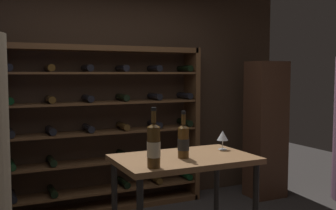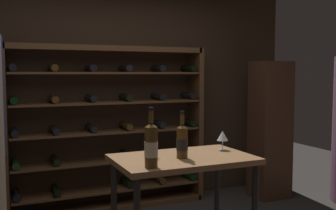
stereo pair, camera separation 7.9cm
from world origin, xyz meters
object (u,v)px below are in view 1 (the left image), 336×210
(tasting_table, at_px, (184,175))
(wine_glass_stemmed_right, at_px, (223,136))
(display_cabinet, at_px, (266,129))
(wine_bottle_amber_reserve, at_px, (183,141))
(wine_glass_stemmed_left, at_px, (153,142))
(wine_bottle_gold_foil, at_px, (154,145))
(wine_rack, at_px, (106,129))

(tasting_table, xyz_separation_m, wine_glass_stemmed_right, (0.39, 0.09, 0.24))
(display_cabinet, xyz_separation_m, wine_bottle_amber_reserve, (-1.97, -1.52, 0.24))
(wine_glass_stemmed_left, xyz_separation_m, wine_glass_stemmed_right, (0.60, 0.03, -0.00))
(wine_bottle_amber_reserve, height_order, wine_bottle_gold_foil, wine_bottle_gold_foil)
(display_cabinet, xyz_separation_m, wine_bottle_gold_foil, (-2.27, -1.69, 0.26))
(tasting_table, bearing_deg, wine_glass_stemmed_right, 13.67)
(wine_bottle_amber_reserve, relative_size, wine_glass_stemmed_right, 2.23)
(wine_rack, height_order, tasting_table, wine_rack)
(display_cabinet, relative_size, wine_bottle_amber_reserve, 5.16)
(wine_bottle_amber_reserve, relative_size, wine_glass_stemmed_left, 2.25)
(display_cabinet, height_order, wine_glass_stemmed_right, display_cabinet)
(wine_glass_stemmed_left, bearing_deg, wine_bottle_amber_reserve, -27.90)
(wine_rack, xyz_separation_m, wine_bottle_amber_reserve, (-0.00, -1.91, 0.16))
(display_cabinet, relative_size, wine_glass_stemmed_right, 11.51)
(wine_rack, bearing_deg, display_cabinet, -11.24)
(display_cabinet, height_order, wine_bottle_gold_foil, display_cabinet)
(display_cabinet, distance_m, wine_glass_stemmed_left, 2.59)
(wine_bottle_gold_foil, bearing_deg, wine_bottle_amber_reserve, 29.80)
(wine_bottle_amber_reserve, bearing_deg, wine_glass_stemmed_left, 152.10)
(tasting_table, height_order, wine_glass_stemmed_left, wine_glass_stemmed_left)
(wine_rack, distance_m, wine_glass_stemmed_left, 1.82)
(wine_glass_stemmed_right, bearing_deg, wine_glass_stemmed_left, -176.75)
(display_cabinet, bearing_deg, wine_bottle_gold_foil, -143.27)
(wine_bottle_gold_foil, height_order, wine_glass_stemmed_left, wine_bottle_gold_foil)
(tasting_table, distance_m, wine_glass_stemmed_right, 0.46)
(wine_rack, xyz_separation_m, display_cabinet, (1.96, -0.39, -0.08))
(wine_rack, relative_size, display_cabinet, 1.34)
(wine_bottle_amber_reserve, height_order, wine_glass_stemmed_right, wine_bottle_amber_reserve)
(display_cabinet, xyz_separation_m, wine_glass_stemmed_left, (-2.16, -1.42, 0.23))
(wine_rack, xyz_separation_m, wine_glass_stemmed_right, (0.41, -1.77, 0.14))
(wine_bottle_gold_foil, bearing_deg, wine_glass_stemmed_left, 68.06)
(wine_bottle_amber_reserve, distance_m, wine_bottle_gold_foil, 0.35)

